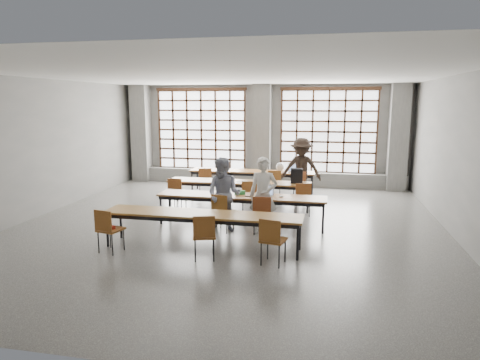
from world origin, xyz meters
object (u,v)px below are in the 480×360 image
backpack (297,176)px  plastic_bag (280,167)px  chair_front_right (262,211)px  chair_back_right (300,182)px  phone (248,196)px  chair_mid_left (176,190)px  chair_near_mid (204,232)px  chair_front_left (222,209)px  laptop_front (266,193)px  chair_mid_centre (249,193)px  chair_back_left (205,179)px  chair_mid_right (303,196)px  chair_back_mid (274,181)px  green_box (240,193)px  red_pouch (111,227)px  student_male (263,196)px  desk_row_a (252,173)px  desk_row_d (202,216)px  desk_row_b (239,184)px  desk_row_c (241,198)px  laptop_back (294,170)px  chair_near_right (272,237)px  chair_near_left (108,226)px  mouse (281,196)px  student_female (224,195)px

backpack → plastic_bag: size_ratio=1.40×
chair_front_right → chair_back_right: bearing=80.8°
phone → chair_back_right: bearing=72.0°
chair_mid_left → chair_near_mid: bearing=-62.7°
chair_front_left → laptop_front: bearing=39.6°
chair_mid_centre → chair_front_right: size_ratio=1.00×
chair_back_left → chair_mid_right: same height
chair_back_mid → plastic_bag: plastic_bag is taller
laptop_front → green_box: size_ratio=1.72×
chair_back_mid → plastic_bag: 0.76m
chair_back_left → backpack: backpack is taller
chair_back_right → red_pouch: size_ratio=4.40×
student_male → red_pouch: 3.31m
desk_row_a → phone: size_ratio=30.77×
chair_mid_left → chair_back_left: bearing=82.1°
desk_row_d → chair_front_left: 1.16m
chair_mid_left → desk_row_b: bearing=21.4°
green_box → chair_back_right: bearing=67.0°
chair_back_right → student_male: (-0.59, -3.51, 0.32)m
chair_mid_left → student_male: size_ratio=0.51×
desk_row_d → chair_front_left: (0.12, 1.15, -0.13)m
desk_row_c → desk_row_d: size_ratio=1.00×
chair_near_mid → laptop_back: size_ratio=2.12×
chair_near_right → chair_near_left: bearing=-180.0°
chair_near_mid → student_male: student_male is taller
mouse → phone: (-0.77, -0.08, -0.01)m
desk_row_a → plastic_bag: plastic_bag is taller
chair_back_right → chair_front_right: size_ratio=1.00×
chair_mid_centre → student_male: (0.61, -1.63, 0.32)m
green_box → chair_back_mid: bearing=81.0°
chair_back_mid → chair_near_mid: 5.45m
desk_row_b → plastic_bag: size_ratio=13.99×
chair_mid_right → chair_front_left: same height
chair_back_mid → chair_back_right: bearing=0.0°
green_box → red_pouch: size_ratio=1.25×
chair_mid_left → mouse: chair_mid_left is taller
chair_back_mid → chair_near_mid: same height
chair_back_mid → chair_front_right: 3.65m
phone → desk_row_c: bearing=150.9°
chair_mid_left → green_box: bearing=-27.9°
chair_back_left → desk_row_c: bearing=-59.6°
desk_row_a → laptop_back: laptop_back is taller
chair_back_right → green_box: size_ratio=3.52×
chair_back_left → chair_mid_left: (-0.26, -1.89, 0.00)m
chair_near_left → student_male: bearing=34.6°
desk_row_c → mouse: 0.95m
laptop_back → phone: size_ratio=3.20×
desk_row_c → student_female: 0.61m
chair_near_mid → chair_near_right: 1.26m
chair_back_right → chair_near_left: 6.37m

